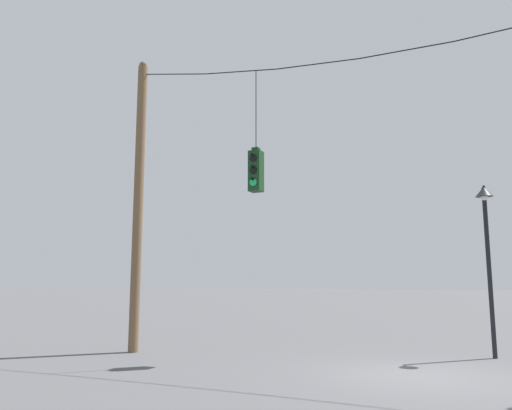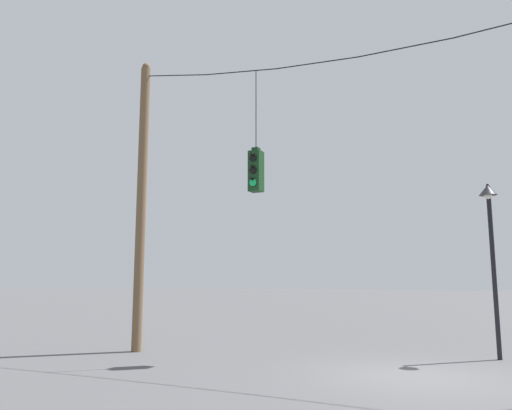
{
  "view_description": "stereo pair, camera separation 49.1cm",
  "coord_description": "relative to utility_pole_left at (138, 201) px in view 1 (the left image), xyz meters",
  "views": [
    {
      "loc": [
        1.42,
        -11.78,
        2.08
      ],
      "look_at": [
        -4.06,
        0.38,
        4.08
      ],
      "focal_mm": 35.0,
      "sensor_mm": 36.0,
      "label": 1
    },
    {
      "loc": [
        1.86,
        -11.57,
        2.08
      ],
      "look_at": [
        -4.06,
        0.38,
        4.08
      ],
      "focal_mm": 35.0,
      "sensor_mm": 36.0,
      "label": 2
    }
  ],
  "objects": [
    {
      "name": "span_wire",
      "position": [
        7.98,
        0.0,
        3.53
      ],
      "size": [
        15.96,
        0.03,
        0.81
      ],
      "color": "black"
    },
    {
      "name": "utility_pole_left",
      "position": [
        0.0,
        0.0,
        0.0
      ],
      "size": [
        0.29,
        0.29,
        8.93
      ],
      "color": "brown",
      "rests_on": "ground_plane"
    },
    {
      "name": "street_lamp",
      "position": [
        9.57,
        2.8,
        -1.05
      ],
      "size": [
        0.46,
        0.79,
        4.64
      ],
      "color": "black",
      "rests_on": "ground_plane"
    },
    {
      "name": "ground_plane",
      "position": [
        7.98,
        -0.38,
        -4.45
      ],
      "size": [
        200.0,
        200.0,
        0.0
      ],
      "primitive_type": "plane",
      "color": "#4C4C4F"
    },
    {
      "name": "traffic_light_near_left_pole",
      "position": [
        3.92,
        -0.01,
        0.6
      ],
      "size": [
        0.34,
        0.46,
        3.46
      ],
      "color": "#143819"
    }
  ]
}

